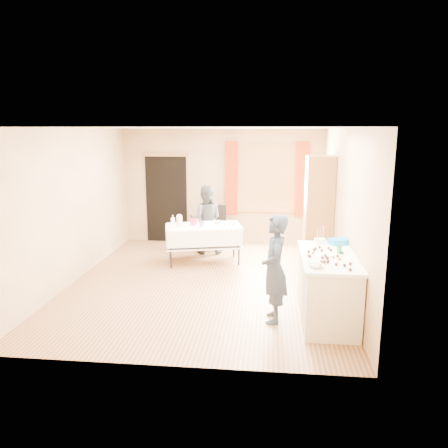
# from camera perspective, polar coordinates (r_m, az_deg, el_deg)

# --- Properties ---
(floor) EXTENTS (4.50, 5.50, 0.02)m
(floor) POSITION_cam_1_polar(r_m,az_deg,el_deg) (7.60, -2.48, -7.65)
(floor) COLOR #9E7047
(floor) RESTS_ON ground
(ceiling) EXTENTS (4.50, 5.50, 0.02)m
(ceiling) POSITION_cam_1_polar(r_m,az_deg,el_deg) (7.15, -2.68, 12.50)
(ceiling) COLOR white
(ceiling) RESTS_ON floor
(wall_back) EXTENTS (4.50, 0.02, 2.60)m
(wall_back) POSITION_cam_1_polar(r_m,az_deg,el_deg) (9.97, -0.22, 4.89)
(wall_back) COLOR tan
(wall_back) RESTS_ON floor
(wall_front) EXTENTS (4.50, 0.02, 2.60)m
(wall_front) POSITION_cam_1_polar(r_m,az_deg,el_deg) (4.62, -7.67, -3.90)
(wall_front) COLOR tan
(wall_front) RESTS_ON floor
(wall_left) EXTENTS (0.02, 5.50, 2.60)m
(wall_left) POSITION_cam_1_polar(r_m,az_deg,el_deg) (7.92, -18.99, 2.30)
(wall_left) COLOR tan
(wall_left) RESTS_ON floor
(wall_right) EXTENTS (0.02, 5.50, 2.60)m
(wall_right) POSITION_cam_1_polar(r_m,az_deg,el_deg) (7.28, 15.31, 1.71)
(wall_right) COLOR tan
(wall_right) RESTS_ON floor
(window_frame) EXTENTS (1.32, 0.06, 1.52)m
(window_frame) POSITION_cam_1_polar(r_m,az_deg,el_deg) (9.85, 5.58, 5.91)
(window_frame) COLOR olive
(window_frame) RESTS_ON wall_back
(window_pane) EXTENTS (1.20, 0.02, 1.40)m
(window_pane) POSITION_cam_1_polar(r_m,az_deg,el_deg) (9.83, 5.58, 5.90)
(window_pane) COLOR white
(window_pane) RESTS_ON wall_back
(curtain_left) EXTENTS (0.28, 0.06, 1.65)m
(curtain_left) POSITION_cam_1_polar(r_m,az_deg,el_deg) (9.83, 1.01, 5.96)
(curtain_left) COLOR #A82D0C
(curtain_left) RESTS_ON wall_back
(curtain_right) EXTENTS (0.28, 0.06, 1.65)m
(curtain_right) POSITION_cam_1_polar(r_m,az_deg,el_deg) (9.82, 10.16, 5.76)
(curtain_right) COLOR #A82D0C
(curtain_right) RESTS_ON wall_back
(doorway) EXTENTS (0.95, 0.04, 2.00)m
(doorway) POSITION_cam_1_polar(r_m,az_deg,el_deg) (10.20, -7.52, 3.25)
(doorway) COLOR black
(doorway) RESTS_ON floor
(door_lintel) EXTENTS (1.05, 0.06, 0.08)m
(door_lintel) POSITION_cam_1_polar(r_m,az_deg,el_deg) (10.07, -7.72, 8.97)
(door_lintel) COLOR olive
(door_lintel) RESTS_ON wall_back
(cabinet) EXTENTS (0.50, 0.60, 2.11)m
(cabinet) POSITION_cam_1_polar(r_m,az_deg,el_deg) (8.32, 12.24, 1.42)
(cabinet) COLOR brown
(cabinet) RESTS_ON floor
(counter) EXTENTS (0.75, 1.58, 0.91)m
(counter) POSITION_cam_1_polar(r_m,az_deg,el_deg) (6.22, 13.33, -8.07)
(counter) COLOR beige
(counter) RESTS_ON floor
(party_table) EXTENTS (1.60, 1.09, 0.75)m
(party_table) POSITION_cam_1_polar(r_m,az_deg,el_deg) (8.58, -2.68, -2.15)
(party_table) COLOR black
(party_table) RESTS_ON floor
(chair) EXTENTS (0.41, 0.41, 0.95)m
(chair) POSITION_cam_1_polar(r_m,az_deg,el_deg) (9.63, -0.98, -1.52)
(chair) COLOR black
(chair) RESTS_ON floor
(girl) EXTENTS (0.57, 0.40, 1.48)m
(girl) POSITION_cam_1_polar(r_m,az_deg,el_deg) (5.94, 6.62, -5.84)
(girl) COLOR #222C43
(girl) RESTS_ON floor
(woman) EXTENTS (0.77, 0.64, 1.45)m
(woman) POSITION_cam_1_polar(r_m,az_deg,el_deg) (9.18, -2.40, 0.58)
(woman) COLOR black
(woman) RESTS_ON floor
(soda_can) EXTENTS (0.09, 0.09, 0.12)m
(soda_can) POSITION_cam_1_polar(r_m,az_deg,el_deg) (6.20, 14.83, -3.18)
(soda_can) COLOR #148840
(soda_can) RESTS_ON counter
(mixing_bowl) EXTENTS (0.32, 0.32, 0.05)m
(mixing_bowl) POSITION_cam_1_polar(r_m,az_deg,el_deg) (5.52, 11.94, -5.34)
(mixing_bowl) COLOR white
(mixing_bowl) RESTS_ON counter
(foam_block) EXTENTS (0.15, 0.11, 0.08)m
(foam_block) POSITION_cam_1_polar(r_m,az_deg,el_deg) (6.65, 12.41, -2.20)
(foam_block) COLOR white
(foam_block) RESTS_ON counter
(blue_basket) EXTENTS (0.35, 0.30, 0.08)m
(blue_basket) POSITION_cam_1_polar(r_m,az_deg,el_deg) (6.70, 14.81, -2.21)
(blue_basket) COLOR #0B84DC
(blue_basket) RESTS_ON counter
(pitcher) EXTENTS (0.11, 0.11, 0.22)m
(pitcher) POSITION_cam_1_polar(r_m,az_deg,el_deg) (8.35, -5.86, 0.33)
(pitcher) COLOR silver
(pitcher) RESTS_ON party_table
(cup_red) EXTENTS (0.26, 0.26, 0.13)m
(cup_red) POSITION_cam_1_polar(r_m,az_deg,el_deg) (8.54, -3.95, 0.31)
(cup_red) COLOR #E51F49
(cup_red) RESTS_ON party_table
(cup_rainbow) EXTENTS (0.22, 0.22, 0.11)m
(cup_rainbow) POSITION_cam_1_polar(r_m,az_deg,el_deg) (8.35, -2.92, -0.00)
(cup_rainbow) COLOR red
(cup_rainbow) RESTS_ON party_table
(small_bowl) EXTENTS (0.18, 0.18, 0.05)m
(small_bowl) POSITION_cam_1_polar(r_m,az_deg,el_deg) (8.65, -0.81, 0.24)
(small_bowl) COLOR white
(small_bowl) RESTS_ON party_table
(pastry_tray) EXTENTS (0.31, 0.24, 0.02)m
(pastry_tray) POSITION_cam_1_polar(r_m,az_deg,el_deg) (8.48, 0.63, -0.13)
(pastry_tray) COLOR white
(pastry_tray) RESTS_ON party_table
(bottle) EXTENTS (0.12, 0.12, 0.18)m
(bottle) POSITION_cam_1_polar(r_m,az_deg,el_deg) (8.66, -6.69, 0.58)
(bottle) COLOR white
(bottle) RESTS_ON party_table
(cake_balls) EXTENTS (0.53, 1.04, 0.04)m
(cake_balls) POSITION_cam_1_polar(r_m,az_deg,el_deg) (5.94, 13.29, -4.17)
(cake_balls) COLOR #3F2314
(cake_balls) RESTS_ON counter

